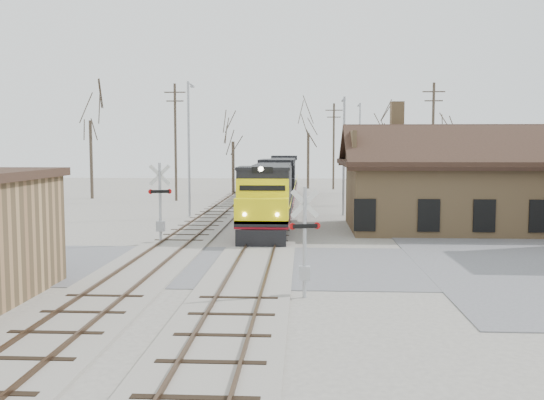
{
  "coord_description": "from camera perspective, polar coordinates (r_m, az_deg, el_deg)",
  "views": [
    {
      "loc": [
        2.15,
        -25.52,
        5.11
      ],
      "look_at": [
        0.3,
        9.0,
        2.02
      ],
      "focal_mm": 40.0,
      "sensor_mm": 36.0,
      "label": 1
    }
  ],
  "objects": [
    {
      "name": "ground",
      "position": [
        26.11,
        -1.73,
        -6.18
      ],
      "size": [
        140.0,
        140.0,
        0.0
      ],
      "primitive_type": "plane",
      "color": "#A5A095",
      "rests_on": "ground"
    },
    {
      "name": "road",
      "position": [
        26.11,
        -1.73,
        -6.15
      ],
      "size": [
        60.0,
        9.0,
        0.03
      ],
      "primitive_type": "cube",
      "color": "#5A5A5E",
      "rests_on": "ground"
    },
    {
      "name": "track_main",
      "position": [
        40.89,
        0.03,
        -1.98
      ],
      "size": [
        3.4,
        90.0,
        0.24
      ],
      "color": "#A5A095",
      "rests_on": "ground"
    },
    {
      "name": "track_siding",
      "position": [
        41.37,
        -6.21,
        -1.92
      ],
      "size": [
        3.4,
        90.0,
        0.24
      ],
      "color": "#A5A095",
      "rests_on": "ground"
    },
    {
      "name": "depot",
      "position": [
        38.89,
        17.72,
        0.88
      ],
      "size": [
        15.2,
        9.31,
        7.9
      ],
      "color": "#A07D52",
      "rests_on": "ground"
    },
    {
      "name": "locomotive_lead",
      "position": [
        38.46,
        -0.15,
        0.67
      ],
      "size": [
        2.73,
        18.3,
        4.06
      ],
      "color": "black",
      "rests_on": "ground"
    },
    {
      "name": "locomotive_trailing",
      "position": [
        56.98,
        0.9,
        2.11
      ],
      "size": [
        2.73,
        18.3,
        3.84
      ],
      "color": "black",
      "rests_on": "ground"
    },
    {
      "name": "crossbuck_near",
      "position": [
        20.37,
        3.09,
        -4.3
      ],
      "size": [
        1.06,
        0.35,
        3.76
      ],
      "rotation": [
        0.0,
        0.0,
        0.25
      ],
      "color": "#A5A8AD",
      "rests_on": "ground"
    },
    {
      "name": "crossbuck_far",
      "position": [
        31.89,
        -10.48,
        -0.61
      ],
      "size": [
        1.19,
        0.38,
        4.25
      ],
      "rotation": [
        0.0,
        0.0,
        3.38
      ],
      "color": "#A5A8AD",
      "rests_on": "ground"
    },
    {
      "name": "streetlight_a",
      "position": [
        43.13,
        -7.81,
        5.37
      ],
      "size": [
        0.25,
        2.04,
        9.59
      ],
      "color": "#A5A8AD",
      "rests_on": "ground"
    },
    {
      "name": "streetlight_b",
      "position": [
        44.88,
        6.77,
        4.78
      ],
      "size": [
        0.25,
        2.04,
        8.69
      ],
      "color": "#A5A8AD",
      "rests_on": "ground"
    },
    {
      "name": "streetlight_c",
      "position": [
        63.02,
        8.23,
        5.22
      ],
      "size": [
        0.25,
        2.04,
        9.48
      ],
      "color": "#A5A8AD",
      "rests_on": "ground"
    },
    {
      "name": "utility_pole_a",
      "position": [
        57.15,
        -9.07,
        5.59
      ],
      "size": [
        2.0,
        0.24,
        10.84
      ],
      "color": "#382D23",
      "rests_on": "ground"
    },
    {
      "name": "utility_pole_b",
      "position": [
        71.66,
        5.82,
        5.21
      ],
      "size": [
        2.0,
        0.24,
        10.07
      ],
      "color": "#382D23",
      "rests_on": "ground"
    },
    {
      "name": "utility_pole_c",
      "position": [
        56.14,
        14.89,
        5.42
      ],
      "size": [
        2.0,
        0.24,
        10.71
      ],
      "color": "#382D23",
      "rests_on": "ground"
    },
    {
      "name": "tree_a",
      "position": [
        61.45,
        -16.77,
        8.34
      ],
      "size": [
        5.04,
        5.04,
        12.36
      ],
      "color": "#382D23",
      "rests_on": "ground"
    },
    {
      "name": "tree_b",
      "position": [
        63.5,
        -3.7,
        6.33
      ],
      "size": [
        3.72,
        3.72,
        9.1
      ],
      "color": "#382D23",
      "rests_on": "ground"
    },
    {
      "name": "tree_c",
      "position": [
        72.73,
        3.44,
        7.16
      ],
      "size": [
        4.43,
        4.43,
        10.85
      ],
      "color": "#382D23",
      "rests_on": "ground"
    },
    {
      "name": "tree_d",
      "position": [
        67.99,
        10.5,
        7.32
      ],
      "size": [
        4.49,
        4.49,
        11.0
      ],
      "color": "#382D23",
      "rests_on": "ground"
    },
    {
      "name": "tree_e",
      "position": [
        65.94,
        16.36,
        5.86
      ],
      "size": [
        3.57,
        3.57,
        8.74
      ],
      "color": "#382D23",
      "rests_on": "ground"
    }
  ]
}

